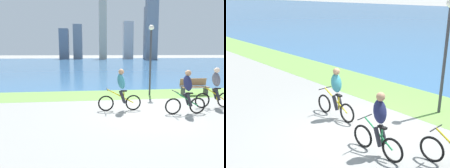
{
  "view_description": "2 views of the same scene",
  "coord_description": "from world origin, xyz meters",
  "views": [
    {
      "loc": [
        -2.45,
        -7.89,
        2.31
      ],
      "look_at": [
        -1.51,
        0.16,
        1.07
      ],
      "focal_mm": 33.41,
      "sensor_mm": 36.0,
      "label": 1
    },
    {
      "loc": [
        5.25,
        -5.69,
        3.91
      ],
      "look_at": [
        -1.55,
        0.51,
        0.96
      ],
      "focal_mm": 46.39,
      "sensor_mm": 36.0,
      "label": 2
    }
  ],
  "objects": [
    {
      "name": "cyclist_distant_rear",
      "position": [
        2.79,
        0.07,
        0.84
      ],
      "size": [
        1.65,
        0.52,
        1.69
      ],
      "color": "black",
      "rests_on": "ground"
    },
    {
      "name": "grass_strip_bayside",
      "position": [
        0.0,
        3.25,
        0.0
      ],
      "size": [
        120.0,
        2.59,
        0.01
      ],
      "primitive_type": "cube",
      "color": "#6B9947",
      "rests_on": "ground"
    },
    {
      "name": "bench_near_path",
      "position": [
        3.27,
        2.67,
        0.45
      ],
      "size": [
        1.5,
        0.47,
        0.9
      ],
      "color": "olive",
      "rests_on": "ground"
    },
    {
      "name": "cyclist_trailing",
      "position": [
        1.2,
        -0.65,
        0.83
      ],
      "size": [
        1.58,
        0.52,
        1.67
      ],
      "color": "black",
      "rests_on": "ground"
    },
    {
      "name": "cyclist_lead",
      "position": [
        -1.18,
        0.08,
        0.83
      ],
      "size": [
        1.73,
        0.52,
        1.67
      ],
      "color": "black",
      "rests_on": "ground"
    },
    {
      "name": "city_skyline_far_shore",
      "position": [
        7.97,
        63.21,
        8.29
      ],
      "size": [
        31.66,
        9.46,
        22.0
      ],
      "color": "slate",
      "rests_on": "ground"
    },
    {
      "name": "bay_water_surface",
      "position": [
        0.0,
        38.28,
        0.0
      ],
      "size": [
        300.0,
        67.47,
        0.0
      ],
      "primitive_type": "cube",
      "color": "#386693",
      "rests_on": "ground"
    },
    {
      "name": "lamppost_tall",
      "position": [
        0.87,
        2.93,
        2.45
      ],
      "size": [
        0.28,
        0.28,
        3.72
      ],
      "color": "#38383D",
      "rests_on": "ground"
    },
    {
      "name": "ground_plane",
      "position": [
        0.0,
        0.0,
        0.0
      ],
      "size": [
        300.0,
        300.0,
        0.0
      ],
      "primitive_type": "plane",
      "color": "gray"
    }
  ]
}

